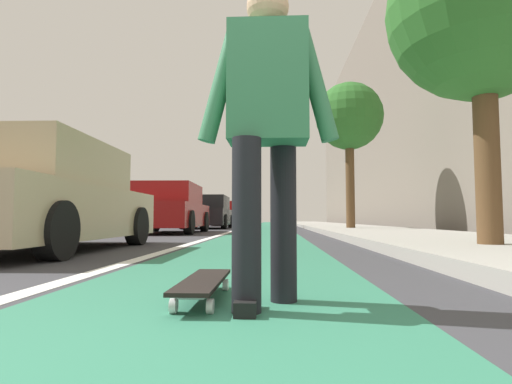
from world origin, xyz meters
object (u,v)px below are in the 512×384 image
object	(u,v)px
parked_car_end	(223,214)
traffic_light	(236,164)
parked_car_far	(208,213)
parked_car_mid	(170,209)
parked_car_near	(42,199)
skater_person	(267,120)
street_tree_mid	(349,118)
street_tree_near	(482,10)
skateboard	(203,283)

from	to	relation	value
parked_car_end	traffic_light	bearing A→B (deg)	-166.98
parked_car_far	traffic_light	distance (m)	2.84
parked_car_end	parked_car_mid	bearing A→B (deg)	179.81
parked_car_near	traffic_light	xyz separation A→B (m)	(14.00, -1.30, 2.39)
parked_car_mid	parked_car_end	world-z (taller)	parked_car_end
parked_car_near	parked_car_mid	distance (m)	6.96
parked_car_near	skater_person	bearing A→B (deg)	-136.78
parked_car_mid	parked_car_end	bearing A→B (deg)	-0.19
parked_car_far	street_tree_mid	world-z (taller)	street_tree_mid
skater_person	street_tree_near	size ratio (longest dim) A/B	0.40
skater_person	traffic_light	bearing A→B (deg)	6.01
skateboard	parked_car_mid	xyz separation A→B (m)	(10.13, 2.84, 0.63)
skateboard	skater_person	distance (m)	0.92
skateboard	street_tree_near	world-z (taller)	street_tree_near
parked_car_near	parked_car_end	world-z (taller)	parked_car_end
parked_car_near	traffic_light	world-z (taller)	traffic_light
parked_car_mid	street_tree_mid	distance (m)	6.66
skateboard	parked_car_mid	world-z (taller)	parked_car_mid
street_tree_mid	parked_car_end	bearing A→B (deg)	26.46
street_tree_mid	parked_car_near	bearing A→B (deg)	145.33
parked_car_near	parked_car_end	size ratio (longest dim) A/B	0.97
skater_person	parked_car_mid	bearing A→B (deg)	17.19
parked_car_end	traffic_light	size ratio (longest dim) A/B	0.95
parked_car_mid	traffic_light	size ratio (longest dim) A/B	0.99
skateboard	parked_car_far	xyz separation A→B (m)	(16.19, 2.64, 0.61)
street_tree_near	skateboard	bearing A→B (deg)	132.95
skateboard	parked_car_end	world-z (taller)	parked_car_end
skateboard	street_tree_near	xyz separation A→B (m)	(2.71, -2.91, 2.89)
street_tree_near	parked_car_end	bearing A→B (deg)	15.81
skater_person	parked_car_end	distance (m)	23.22
parked_car_far	parked_car_end	size ratio (longest dim) A/B	1.06
skater_person	parked_car_far	xyz separation A→B (m)	(16.34, 2.99, -0.23)
street_tree_mid	parked_car_far	bearing A→B (deg)	49.22
parked_car_far	traffic_light	xyz separation A→B (m)	(0.98, -1.17, 2.40)
skater_person	skateboard	bearing A→B (deg)	66.66
skateboard	traffic_light	distance (m)	17.50
street_tree_near	street_tree_mid	distance (m)	8.73
skateboard	parked_car_near	bearing A→B (deg)	41.18
parked_car_near	parked_car_mid	bearing A→B (deg)	0.48
parked_car_far	parked_car_end	xyz separation A→B (m)	(6.67, 0.15, 0.02)
parked_car_near	street_tree_near	bearing A→B (deg)	-94.67
parked_car_mid	parked_car_far	distance (m)	6.06
street_tree_mid	skater_person	bearing A→B (deg)	167.47
parked_car_mid	parked_car_end	size ratio (longest dim) A/B	1.04
skater_person	parked_car_near	xyz separation A→B (m)	(3.32, 3.12, -0.23)
parked_car_mid	street_tree_near	bearing A→B (deg)	-142.24
parked_car_end	parked_car_near	bearing A→B (deg)	-179.96
parked_car_far	street_tree_near	world-z (taller)	street_tree_near
skateboard	street_tree_mid	xyz separation A→B (m)	(11.40, -2.91, 3.75)
traffic_light	street_tree_near	bearing A→B (deg)	-163.12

